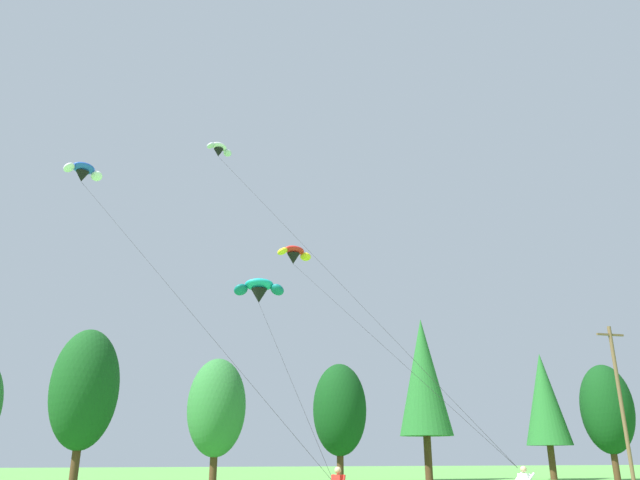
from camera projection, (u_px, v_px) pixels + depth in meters
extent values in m
cylinder|color=#472D19|center=(75.00, 466.00, 41.06)|extent=(0.57, 0.57, 2.68)
ellipsoid|color=#144719|center=(85.00, 388.00, 42.79)|extent=(4.69, 4.69, 8.40)
cylinder|color=#472D19|center=(213.00, 470.00, 42.00)|extent=(0.52, 0.52, 2.19)
ellipsoid|color=#2D7033|center=(217.00, 407.00, 43.42)|extent=(4.16, 4.16, 6.87)
cylinder|color=#472D19|center=(340.00, 468.00, 46.76)|extent=(0.53, 0.53, 2.28)
ellipsoid|color=#0F3D14|center=(340.00, 409.00, 48.23)|extent=(4.25, 4.25, 7.12)
cylinder|color=#472D19|center=(428.00, 458.00, 52.07)|extent=(0.66, 0.66, 3.63)
cone|color=#236628|center=(423.00, 376.00, 54.41)|extent=(4.67, 4.67, 10.33)
cylinder|color=#472D19|center=(552.00, 462.00, 53.52)|extent=(0.59, 0.59, 2.87)
cone|color=#236628|center=(544.00, 398.00, 55.37)|extent=(4.03, 4.03, 8.18)
cylinder|color=#472D19|center=(616.00, 465.00, 51.80)|extent=(0.55, 0.55, 2.44)
ellipsoid|color=#0F3D14|center=(607.00, 409.00, 53.37)|extent=(4.43, 4.43, 7.65)
cylinder|color=brown|center=(621.00, 404.00, 41.95)|extent=(0.26, 0.26, 10.83)
cube|color=brown|center=(610.00, 335.00, 43.57)|extent=(2.20, 0.14, 0.14)
sphere|color=tan|center=(338.00, 470.00, 19.89)|extent=(0.22, 0.22, 0.22)
sphere|color=tan|center=(523.00, 469.00, 21.25)|extent=(0.22, 0.22, 0.22)
cylinder|color=white|center=(531.00, 478.00, 20.99)|extent=(0.51, 0.31, 0.35)
cylinder|color=white|center=(518.00, 478.00, 21.33)|extent=(0.51, 0.31, 0.35)
ellipsoid|color=blue|center=(84.00, 168.00, 37.40)|extent=(1.71, 1.58, 0.71)
ellipsoid|color=white|center=(97.00, 176.00, 37.88)|extent=(1.05, 1.09, 0.83)
ellipsoid|color=white|center=(69.00, 167.00, 36.75)|extent=(0.99, 1.07, 0.83)
cone|color=black|center=(82.00, 177.00, 37.28)|extent=(1.06, 1.06, 0.67)
cylinder|color=black|center=(169.00, 286.00, 28.41)|extent=(11.50, 16.08, 16.73)
ellipsoid|color=white|center=(219.00, 147.00, 42.90)|extent=(1.43, 1.31, 0.53)
ellipsoid|color=silver|center=(228.00, 153.00, 43.35)|extent=(0.87, 0.88, 0.65)
ellipsoid|color=silver|center=(211.00, 145.00, 42.30)|extent=(0.86, 0.83, 0.65)
cone|color=black|center=(218.00, 153.00, 42.79)|extent=(0.94, 0.94, 0.58)
cylinder|color=black|center=(317.00, 259.00, 31.87)|extent=(9.69, 18.79, 20.32)
ellipsoid|color=teal|center=(259.00, 285.00, 37.05)|extent=(2.00, 1.55, 0.93)
ellipsoid|color=#0F666B|center=(277.00, 290.00, 36.95)|extent=(1.01, 1.15, 1.07)
ellipsoid|color=#0F666B|center=(241.00, 290.00, 36.94)|extent=(1.20, 1.15, 1.07)
cone|color=black|center=(259.00, 296.00, 36.92)|extent=(1.21, 1.21, 0.86)
cylinder|color=black|center=(285.00, 366.00, 28.21)|extent=(0.35, 15.36, 9.60)
ellipsoid|color=red|center=(294.00, 250.00, 43.27)|extent=(1.88, 1.58, 0.68)
ellipsoid|color=yellow|center=(305.00, 257.00, 43.76)|extent=(1.14, 1.13, 0.85)
ellipsoid|color=yellow|center=(282.00, 251.00, 42.60)|extent=(1.08, 1.07, 0.85)
cone|color=black|center=(293.00, 259.00, 43.14)|extent=(1.18, 1.18, 0.77)
cylinder|color=black|center=(367.00, 331.00, 32.03)|extent=(3.85, 20.22, 13.26)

